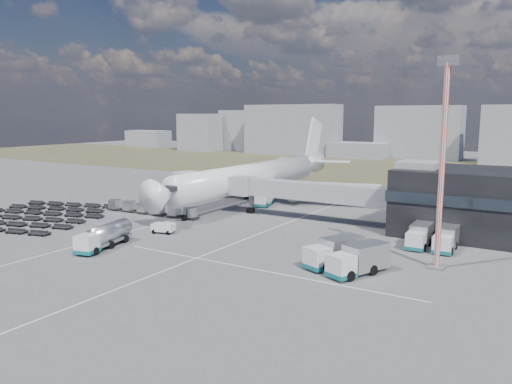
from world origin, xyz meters
The scene contains 15 objects.
ground centered at (0.00, 0.00, 0.00)m, with size 420.00×420.00×0.00m, color #565659.
grass_strip centered at (0.00, 110.00, 0.01)m, with size 420.00×90.00×0.01m, color #4C492D.
lane_markings centered at (9.77, 3.00, 0.01)m, with size 47.12×110.00×0.01m.
terminal centered at (47.77, 23.96, 5.25)m, with size 30.40×16.40×11.00m.
jet_bridge centered at (15.90, 20.42, 5.05)m, with size 30.30×3.80×7.05m.
airliner centered at (0.00, 32.38, 5.29)m, with size 51.59×64.53×17.62m.
skyline centered at (2.05, 150.95, 9.69)m, with size 308.28×25.09×22.58m.
fuel_tanker centered at (2.03, -10.57, 1.63)m, with size 4.71×10.39×3.26m.
pushback_tug centered at (3.13, 0.10, 0.76)m, with size 3.40×1.91×1.52m, color white.
catering_truck centered at (4.33, 28.63, 1.48)m, with size 4.10×6.74×2.89m.
service_trucks_near centered at (34.02, -2.62, 1.73)m, with size 9.17×9.87×3.19m.
service_trucks_far centered at (40.56, 12.77, 1.55)m, with size 6.05×7.21×2.86m.
uld_row centered at (-8.60, 9.75, 1.12)m, with size 20.59×2.89×1.87m.
baggage_dollies centered at (-25.22, -3.50, 0.38)m, with size 29.15×29.51×0.77m.
floodlight_mast centered at (43.00, 3.72, 12.37)m, with size 2.36×1.91×24.68m.
Camera 1 is at (54.76, -56.42, 18.14)m, focal length 35.00 mm.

